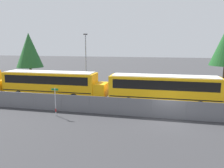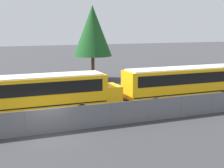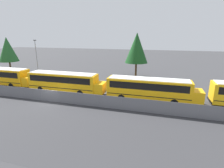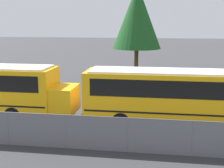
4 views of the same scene
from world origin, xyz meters
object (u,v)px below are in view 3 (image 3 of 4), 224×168
Objects in this scene: light_pole at (37,57)px; tree_1 at (137,48)px; school_bus_3 at (150,88)px; tree_0 at (8,49)px; school_bus_2 at (64,81)px; school_bus_1 at (1,75)px.

light_pole is 23.09m from tree_1.
tree_1 is (22.18, 6.11, 2.03)m from light_pole.
light_pole is at bearing 160.67° from school_bus_3.
tree_1 is at bearing 15.40° from light_pole.
tree_1 reaches higher than school_bus_3.
tree_0 is at bearing -178.50° from tree_1.
school_bus_3 is at bearing -0.60° from school_bus_2.
school_bus_2 is at bearing -1.88° from school_bus_1.
school_bus_3 is 1.60× the size of light_pole.
school_bus_1 is 1.00× the size of school_bus_2.
school_bus_1 is at bearing 178.12° from school_bus_2.
school_bus_1 is 9.18m from light_pole.
tree_0 is at bearing 151.08° from school_bus_2.
school_bus_3 is at bearing -1.24° from school_bus_1.
school_bus_3 is (14.05, -0.15, 0.00)m from school_bus_2.
school_bus_2 is 29.86m from tree_0.
school_bus_1 is 27.97m from school_bus_3.
school_bus_2 is 18.66m from tree_1.
tree_1 is at bearing 57.55° from school_bus_2.
tree_1 is (-4.35, 15.41, 4.60)m from school_bus_3.
school_bus_2 is 1.34× the size of tree_1.
tree_0 is at bearing 130.92° from school_bus_1.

